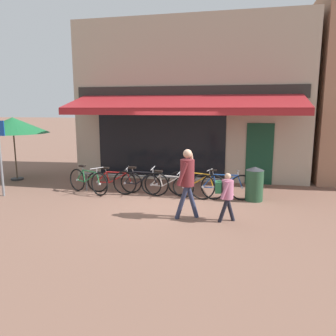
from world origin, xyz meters
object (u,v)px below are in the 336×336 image
(bicycle_orange, at_px, (195,184))
(bicycle_red, at_px, (114,181))
(bicycle_blue, at_px, (222,186))
(litter_bin, at_px, (254,184))
(bicycle_black, at_px, (140,183))
(pedestrian_adult, at_px, (187,176))
(parking_sign, at_px, (0,149))
(pedestrian_child, at_px, (226,192))
(cafe_parasol, at_px, (13,125))
(bicycle_green, at_px, (88,181))
(bicycle_silver, at_px, (167,185))

(bicycle_orange, bearing_deg, bicycle_red, -168.06)
(bicycle_blue, distance_m, litter_bin, 0.91)
(bicycle_black, distance_m, bicycle_blue, 2.41)
(bicycle_orange, relative_size, pedestrian_adult, 1.06)
(parking_sign, bearing_deg, bicycle_red, 18.85)
(pedestrian_child, relative_size, litter_bin, 1.18)
(bicycle_blue, bearing_deg, pedestrian_child, -93.40)
(bicycle_black, distance_m, cafe_parasol, 5.47)
(pedestrian_adult, bearing_deg, bicycle_black, 132.57)
(bicycle_orange, relative_size, cafe_parasol, 0.71)
(pedestrian_child, bearing_deg, bicycle_blue, 92.11)
(bicycle_black, height_order, bicycle_orange, same)
(bicycle_blue, bearing_deg, bicycle_orange, 166.38)
(bicycle_green, bearing_deg, bicycle_blue, 25.66)
(bicycle_blue, height_order, litter_bin, litter_bin)
(pedestrian_adult, relative_size, litter_bin, 1.71)
(bicycle_blue, relative_size, litter_bin, 1.90)
(bicycle_red, distance_m, pedestrian_adult, 3.26)
(bicycle_green, xyz_separation_m, bicycle_black, (1.66, 0.07, 0.01))
(litter_bin, bearing_deg, bicycle_silver, -177.61)
(bicycle_orange, bearing_deg, cafe_parasol, -176.71)
(pedestrian_adult, bearing_deg, pedestrian_child, -4.59)
(bicycle_green, xyz_separation_m, bicycle_red, (0.77, 0.22, -0.02))
(bicycle_red, distance_m, parking_sign, 3.45)
(pedestrian_adult, xyz_separation_m, cafe_parasol, (-6.78, 2.92, 0.96))
(bicycle_black, relative_size, bicycle_blue, 0.93)
(bicycle_green, relative_size, bicycle_black, 0.94)
(litter_bin, bearing_deg, bicycle_black, -177.15)
(pedestrian_adult, bearing_deg, bicycle_silver, 114.73)
(bicycle_silver, relative_size, pedestrian_child, 1.43)
(bicycle_black, xyz_separation_m, bicycle_blue, (2.41, 0.08, -0.00))
(bicycle_silver, bearing_deg, cafe_parasol, 174.19)
(bicycle_red, relative_size, bicycle_silver, 1.05)
(bicycle_black, distance_m, litter_bin, 3.31)
(bicycle_green, height_order, cafe_parasol, cafe_parasol)
(bicycle_red, xyz_separation_m, bicycle_orange, (2.53, -0.01, 0.03))
(pedestrian_adult, bearing_deg, cafe_parasol, 155.19)
(cafe_parasol, bearing_deg, bicycle_blue, -8.39)
(bicycle_red, height_order, pedestrian_child, pedestrian_child)
(pedestrian_child, relative_size, parking_sign, 0.50)
(pedestrian_adult, height_order, cafe_parasol, cafe_parasol)
(pedestrian_child, bearing_deg, bicycle_silver, 130.93)
(bicycle_orange, height_order, parking_sign, parking_sign)
(bicycle_orange, distance_m, pedestrian_child, 2.17)
(bicycle_silver, distance_m, cafe_parasol, 6.22)
(pedestrian_child, distance_m, cafe_parasol, 8.34)
(cafe_parasol, bearing_deg, bicycle_silver, -10.80)
(pedestrian_adult, xyz_separation_m, pedestrian_child, (0.91, -0.05, -0.32))
(bicycle_orange, height_order, pedestrian_adult, pedestrian_adult)
(bicycle_black, xyz_separation_m, pedestrian_child, (2.59, -1.78, 0.31))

